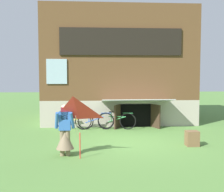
{
  "coord_description": "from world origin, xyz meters",
  "views": [
    {
      "loc": [
        -1.29,
        -9.95,
        2.38
      ],
      "look_at": [
        -0.57,
        0.57,
        1.6
      ],
      "focal_mm": 46.17,
      "sensor_mm": 36.0,
      "label": 1
    }
  ],
  "objects_px": {
    "bicycle_blue": "(95,121)",
    "bicycle_yellow": "(75,121)",
    "wooden_crate": "(192,138)",
    "bicycle_green": "(117,120)",
    "person": "(65,134)",
    "kite": "(73,114)"
  },
  "relations": [
    {
      "from": "bicycle_blue",
      "to": "bicycle_yellow",
      "type": "bearing_deg",
      "value": 172.83
    },
    {
      "from": "bicycle_blue",
      "to": "bicycle_yellow",
      "type": "distance_m",
      "value": 0.88
    },
    {
      "from": "wooden_crate",
      "to": "bicycle_green",
      "type": "bearing_deg",
      "value": 125.68
    },
    {
      "from": "person",
      "to": "kite",
      "type": "bearing_deg",
      "value": -50.25
    },
    {
      "from": "bicycle_blue",
      "to": "wooden_crate",
      "type": "xyz_separation_m",
      "value": [
        3.24,
        -3.11,
        -0.13
      ]
    },
    {
      "from": "bicycle_blue",
      "to": "bicycle_green",
      "type": "bearing_deg",
      "value": 4.56
    },
    {
      "from": "bicycle_blue",
      "to": "bicycle_yellow",
      "type": "relative_size",
      "value": 1.04
    },
    {
      "from": "bicycle_yellow",
      "to": "kite",
      "type": "bearing_deg",
      "value": -81.82
    },
    {
      "from": "person",
      "to": "bicycle_green",
      "type": "distance_m",
      "value": 4.5
    },
    {
      "from": "person",
      "to": "bicycle_green",
      "type": "xyz_separation_m",
      "value": [
        1.86,
        4.08,
        -0.26
      ]
    },
    {
      "from": "bicycle_blue",
      "to": "person",
      "type": "bearing_deg",
      "value": -101.04
    },
    {
      "from": "person",
      "to": "kite",
      "type": "relative_size",
      "value": 0.9
    },
    {
      "from": "bicycle_yellow",
      "to": "wooden_crate",
      "type": "height_order",
      "value": "bicycle_yellow"
    },
    {
      "from": "kite",
      "to": "bicycle_yellow",
      "type": "relative_size",
      "value": 1.03
    },
    {
      "from": "kite",
      "to": "wooden_crate",
      "type": "xyz_separation_m",
      "value": [
        3.85,
        1.48,
        -1.07
      ]
    },
    {
      "from": "kite",
      "to": "bicycle_blue",
      "type": "distance_m",
      "value": 4.73
    },
    {
      "from": "kite",
      "to": "wooden_crate",
      "type": "distance_m",
      "value": 4.26
    },
    {
      "from": "kite",
      "to": "wooden_crate",
      "type": "bearing_deg",
      "value": 21.06
    },
    {
      "from": "bicycle_green",
      "to": "wooden_crate",
      "type": "xyz_separation_m",
      "value": [
        2.27,
        -3.16,
        -0.13
      ]
    },
    {
      "from": "bicycle_green",
      "to": "bicycle_yellow",
      "type": "bearing_deg",
      "value": -167.41
    },
    {
      "from": "bicycle_green",
      "to": "wooden_crate",
      "type": "relative_size",
      "value": 3.3
    },
    {
      "from": "person",
      "to": "bicycle_yellow",
      "type": "relative_size",
      "value": 0.92
    }
  ]
}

